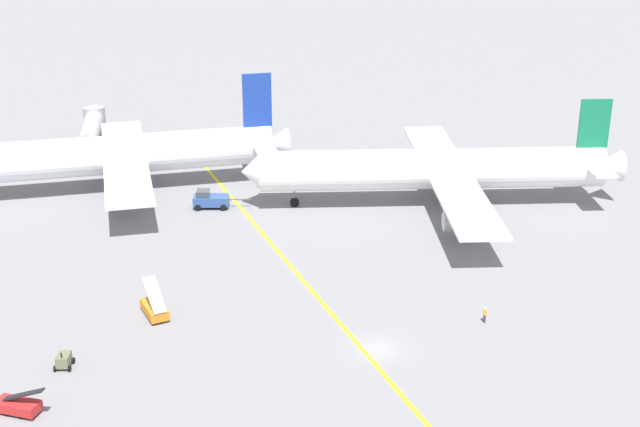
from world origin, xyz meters
The scene contains 10 objects.
ground_plane centered at (0.00, 0.00, 0.00)m, with size 600.00×600.00×0.00m, color gray.
taxiway_stripe centered at (-1.52, 10.00, 0.00)m, with size 0.50×120.00×0.01m, color yellow.
airliner_at_gate_left centered at (-17.20, 57.08, 5.52)m, with size 54.57×41.25×16.70m.
airliner_being_pushed centered at (24.87, 34.09, 5.31)m, with size 53.22×47.08×15.32m.
pushback_tug centered at (-5.49, 44.66, 1.26)m, with size 8.16×4.19×2.98m.
gse_belt_loader_portside centered at (-34.66, 1.71, 0.83)m, with size 4.63×4.04×3.02m.
gse_stair_truck_yellow centered at (-19.59, 15.30, 1.03)m, with size 2.37×4.77×4.06m.
gse_gpu_cart_small centered at (-29.98, 8.16, 0.79)m, with size 2.25×2.54×1.90m.
ground_crew_wing_walker_right centered at (12.99, 0.84, 0.91)m, with size 0.36×0.36×1.75m.
jet_bridge centered at (-16.89, 79.87, 3.84)m, with size 7.08×18.91×5.62m.
Camera 1 is at (-34.04, -69.73, 45.57)m, focal length 49.14 mm.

